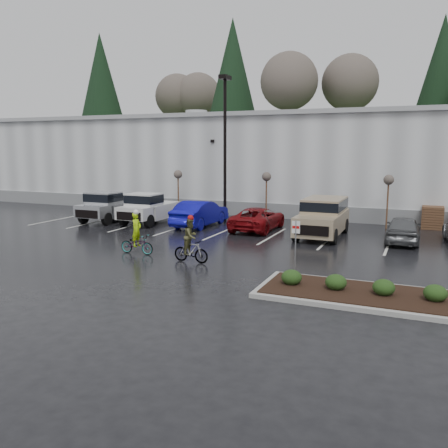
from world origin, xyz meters
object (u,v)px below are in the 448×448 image
at_px(pickup_white, 152,207).
at_px(cyclist_hivis, 137,240).
at_px(sapling_mid, 267,179).
at_px(sapling_east, 389,183).
at_px(fire_lane_sign, 296,242).
at_px(suv_tan, 322,218).
at_px(lamppost, 225,133).
at_px(car_red, 258,219).
at_px(pickup_silver, 112,206).
at_px(pallet_stack_a, 432,218).
at_px(car_grey, 403,229).
at_px(cyclist_olive, 191,245).
at_px(sapling_west, 178,177).
at_px(car_blue, 200,213).

xyz_separation_m(pickup_white, cyclist_hivis, (4.15, -8.02, -0.34)).
distance_m(sapling_mid, sapling_east, 7.50).
xyz_separation_m(fire_lane_sign, cyclist_hivis, (-7.68, 1.30, -0.76)).
relative_size(sapling_east, suv_tan, 0.63).
distance_m(sapling_east, pickup_white, 14.57).
xyz_separation_m(lamppost, car_red, (3.11, -2.41, -5.02)).
relative_size(lamppost, sapling_east, 2.88).
relative_size(fire_lane_sign, cyclist_hivis, 1.08).
distance_m(fire_lane_sign, pickup_silver, 17.28).
distance_m(fire_lane_sign, car_red, 10.53).
xyz_separation_m(sapling_east, pallet_stack_a, (2.50, 1.00, -2.05)).
height_order(sapling_mid, car_grey, sapling_mid).
distance_m(lamppost, fire_lane_sign, 14.78).
distance_m(pallet_stack_a, cyclist_olive, 16.02).
distance_m(sapling_east, pallet_stack_a, 3.39).
distance_m(pickup_white, car_red, 7.15).
xyz_separation_m(sapling_west, pickup_silver, (-2.91, -3.75, -1.75)).
distance_m(pickup_silver, cyclist_olive, 12.97).
distance_m(lamppost, pickup_white, 6.68).
height_order(sapling_west, sapling_mid, same).
relative_size(pickup_silver, car_grey, 1.28).
bearing_deg(car_grey, cyclist_hivis, 33.37).
relative_size(pickup_white, car_blue, 1.07).
height_order(pallet_stack_a, pickup_white, pickup_white).
distance_m(car_grey, cyclist_hivis, 13.31).
bearing_deg(car_red, car_grey, 176.00).
height_order(lamppost, cyclist_olive, lamppost).
height_order(sapling_west, sapling_east, same).
bearing_deg(car_blue, pallet_stack_a, -159.50).
xyz_separation_m(pallet_stack_a, car_grey, (-1.40, -4.98, 0.02)).
bearing_deg(sapling_east, cyclist_olive, -119.92).
bearing_deg(pallet_stack_a, car_blue, -160.78).
bearing_deg(car_blue, pickup_silver, 3.03).
distance_m(pickup_silver, car_grey, 18.02).
relative_size(pallet_stack_a, car_blue, 0.28).
relative_size(pickup_white, suv_tan, 1.02).
distance_m(sapling_mid, cyclist_hivis, 11.93).
bearing_deg(pickup_silver, cyclist_hivis, -47.80).
distance_m(fire_lane_sign, car_blue, 12.48).
distance_m(fire_lane_sign, cyclist_hivis, 7.83).
distance_m(sapling_mid, cyclist_olive, 12.15).
relative_size(pickup_white, car_red, 1.08).
bearing_deg(pallet_stack_a, sapling_east, -158.20).
bearing_deg(pallet_stack_a, sapling_mid, -174.29).
xyz_separation_m(lamppost, fire_lane_sign, (7.80, -11.80, -4.28)).
distance_m(lamppost, pallet_stack_a, 13.61).
bearing_deg(pickup_silver, suv_tan, -1.34).
xyz_separation_m(pallet_stack_a, cyclist_hivis, (-12.38, -12.50, -0.03)).
distance_m(fire_lane_sign, suv_tan, 8.77).
bearing_deg(sapling_west, pallet_stack_a, 3.47).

